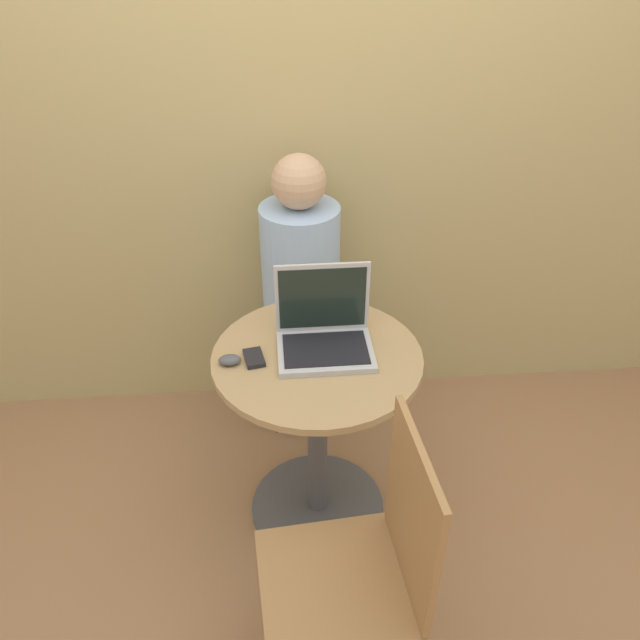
% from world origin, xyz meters
% --- Properties ---
extents(ground_plane, '(12.00, 12.00, 0.00)m').
position_xyz_m(ground_plane, '(0.00, 0.00, 0.00)').
color(ground_plane, '#9E704C').
extents(back_wall, '(7.00, 0.05, 2.60)m').
position_xyz_m(back_wall, '(0.00, 0.75, 1.30)').
color(back_wall, tan).
rests_on(back_wall, ground_plane).
extents(round_table, '(0.68, 0.68, 0.75)m').
position_xyz_m(round_table, '(0.00, 0.00, 0.49)').
color(round_table, '#4C4C51').
rests_on(round_table, ground_plane).
extents(laptop, '(0.31, 0.23, 0.27)m').
position_xyz_m(laptop, '(0.03, 0.04, 0.81)').
color(laptop, '#B7B7BC').
rests_on(laptop, round_table).
extents(cell_phone, '(0.07, 0.10, 0.02)m').
position_xyz_m(cell_phone, '(-0.20, -0.01, 0.76)').
color(cell_phone, black).
rests_on(cell_phone, round_table).
extents(computer_mouse, '(0.07, 0.05, 0.03)m').
position_xyz_m(computer_mouse, '(-0.28, -0.02, 0.76)').
color(computer_mouse, '#4C4C51').
rests_on(computer_mouse, round_table).
extents(chair_empty, '(0.43, 0.43, 0.94)m').
position_xyz_m(chair_empty, '(0.07, -0.61, 0.48)').
color(chair_empty, '#9E7042').
rests_on(chair_empty, ground_plane).
extents(person_seated, '(0.34, 0.49, 1.22)m').
position_xyz_m(person_seated, '(-0.03, 0.59, 0.52)').
color(person_seated, '#4C4742').
rests_on(person_seated, ground_plane).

